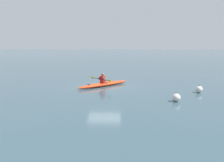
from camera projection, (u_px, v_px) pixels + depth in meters
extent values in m
plane|color=#334C56|center=(104.00, 86.00, 18.05)|extent=(160.00, 160.00, 0.00)
ellipsoid|color=red|center=(104.00, 84.00, 17.93)|extent=(3.77, 3.51, 0.30)
torus|color=black|center=(105.00, 82.00, 17.97)|extent=(0.73, 0.73, 0.04)
cylinder|color=black|center=(89.00, 85.00, 17.03)|extent=(0.18, 0.18, 0.02)
cylinder|color=red|center=(103.00, 79.00, 17.80)|extent=(0.40, 0.40, 0.49)
sphere|color=brown|center=(103.00, 75.00, 17.74)|extent=(0.21, 0.21, 0.21)
cylinder|color=black|center=(100.00, 79.00, 17.66)|extent=(1.41, 1.55, 0.03)
ellipsoid|color=gold|center=(110.00, 81.00, 16.89)|extent=(0.30, 0.32, 0.17)
ellipsoid|color=gold|center=(92.00, 77.00, 18.43)|extent=(0.30, 0.32, 0.17)
cylinder|color=brown|center=(104.00, 79.00, 17.51)|extent=(0.31, 0.19, 0.34)
cylinder|color=brown|center=(99.00, 78.00, 17.96)|extent=(0.17, 0.32, 0.34)
sphere|color=silver|center=(199.00, 89.00, 15.69)|extent=(0.45, 0.45, 0.45)
torus|color=#333338|center=(199.00, 85.00, 15.65)|extent=(0.12, 0.12, 0.02)
sphere|color=silver|center=(176.00, 98.00, 13.39)|extent=(0.46, 0.46, 0.46)
torus|color=#333338|center=(176.00, 93.00, 13.35)|extent=(0.12, 0.12, 0.02)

